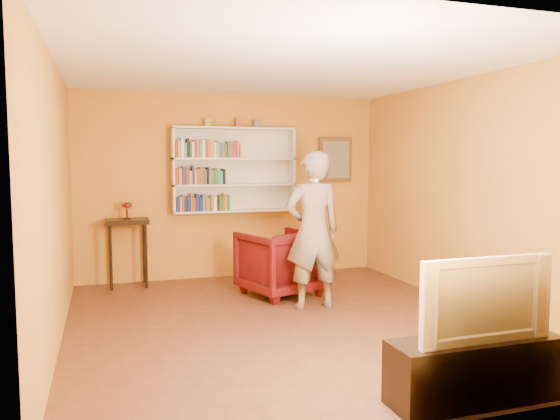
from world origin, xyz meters
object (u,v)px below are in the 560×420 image
(console_table, at_px, (127,231))
(person, at_px, (313,231))
(television, at_px, (477,297))
(tv_cabinet, at_px, (475,370))
(armchair, at_px, (280,263))
(bookshelf, at_px, (233,170))
(ruby_lustre, at_px, (127,207))

(console_table, relative_size, person, 0.51)
(console_table, bearing_deg, television, -63.75)
(console_table, relative_size, tv_cabinet, 0.73)
(console_table, distance_m, armchair, 2.17)
(console_table, bearing_deg, person, -41.83)
(console_table, height_order, person, person)
(console_table, distance_m, tv_cabinet, 5.05)
(armchair, height_order, television, television)
(bookshelf, bearing_deg, armchair, -75.33)
(console_table, xyz_separation_m, television, (2.22, -4.50, -0.01))
(armchair, height_order, person, person)
(bookshelf, height_order, person, bookshelf)
(television, bearing_deg, console_table, 115.49)
(television, bearing_deg, tv_cabinet, 0.00)
(console_table, xyz_separation_m, person, (2.02, -1.81, 0.14))
(tv_cabinet, xyz_separation_m, television, (0.00, 0.00, 0.53))
(armchair, bearing_deg, person, 85.10)
(ruby_lustre, distance_m, television, 5.03)
(ruby_lustre, relative_size, person, 0.13)
(person, bearing_deg, ruby_lustre, -40.53)
(tv_cabinet, distance_m, television, 0.53)
(armchair, bearing_deg, bookshelf, -93.11)
(console_table, bearing_deg, tv_cabinet, -63.75)
(ruby_lustre, distance_m, armchair, 2.25)
(person, xyz_separation_m, tv_cabinet, (0.20, -2.69, -0.69))
(person, bearing_deg, television, 95.53)
(ruby_lustre, xyz_separation_m, person, (2.02, -1.81, -0.19))
(armchair, xyz_separation_m, person, (0.17, -0.73, 0.50))
(armchair, bearing_deg, television, 78.33)
(bookshelf, bearing_deg, television, -81.58)
(bookshelf, height_order, console_table, bookshelf)
(ruby_lustre, xyz_separation_m, tv_cabinet, (2.22, -4.50, -0.88))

